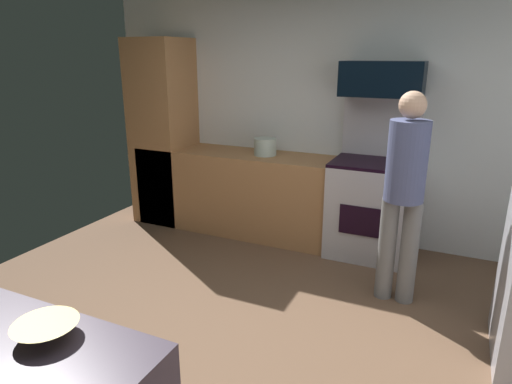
{
  "coord_description": "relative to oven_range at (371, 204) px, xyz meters",
  "views": [
    {
      "loc": [
        1.25,
        -2.25,
        1.92
      ],
      "look_at": [
        0.07,
        0.3,
        1.05
      ],
      "focal_mm": 31.16,
      "sensor_mm": 36.0,
      "label": 1
    }
  ],
  "objects": [
    {
      "name": "cabinet_column",
      "position": [
        -2.44,
        0.0,
        0.53
      ],
      "size": [
        0.6,
        0.6,
        2.1
      ],
      "primitive_type": "cube",
      "color": "#A97345",
      "rests_on": "ground"
    },
    {
      "name": "stock_pot",
      "position": [
        -1.14,
        0.0,
        0.47
      ],
      "size": [
        0.24,
        0.24,
        0.18
      ],
      "primitive_type": "cylinder",
      "color": "#B1C3B7",
      "rests_on": "lower_cabinet_run"
    },
    {
      "name": "lower_cabinet_run",
      "position": [
        -1.44,
        0.0,
        -0.07
      ],
      "size": [
        2.4,
        0.6,
        0.9
      ],
      "primitive_type": "cube",
      "color": "#A97345",
      "rests_on": "ground"
    },
    {
      "name": "microwave",
      "position": [
        0.0,
        0.08,
        1.19
      ],
      "size": [
        0.74,
        0.38,
        0.32
      ],
      "primitive_type": "cube",
      "color": "black",
      "rests_on": "oven_range"
    },
    {
      "name": "mixing_bowl_small",
      "position": [
        -0.61,
        -3.25,
        0.41
      ],
      "size": [
        0.25,
        0.25,
        0.06
      ],
      "primitive_type": "cone",
      "rotation": [
        3.14,
        0.0,
        0.0
      ],
      "color": "#E5D06D",
      "rests_on": "counter_island"
    },
    {
      "name": "oven_range",
      "position": [
        0.0,
        0.0,
        0.0
      ],
      "size": [
        0.76,
        0.65,
        1.55
      ],
      "color": "#BBB5B7",
      "rests_on": "ground"
    },
    {
      "name": "ground_plane",
      "position": [
        -0.54,
        -1.98,
        -0.53
      ],
      "size": [
        5.2,
        4.8,
        0.02
      ],
      "primitive_type": "cube",
      "color": "brown"
    },
    {
      "name": "wall_back",
      "position": [
        -0.54,
        0.36,
        0.78
      ],
      "size": [
        5.2,
        0.12,
        2.6
      ],
      "primitive_type": "cube",
      "color": "silver",
      "rests_on": "ground"
    },
    {
      "name": "person_cook",
      "position": [
        0.38,
        -0.81,
        0.42
      ],
      "size": [
        0.31,
        0.3,
        1.67
      ],
      "color": "slate",
      "rests_on": "ground"
    }
  ]
}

